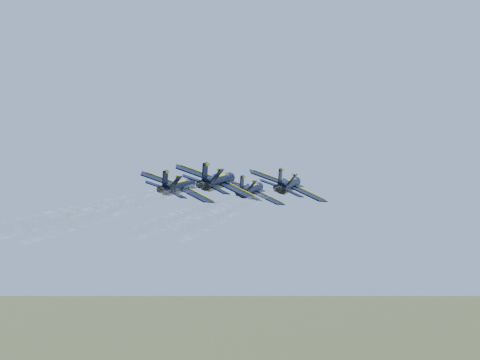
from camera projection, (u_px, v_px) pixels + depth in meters
The scene contains 8 objects.
jet_lead at pixel (251, 190), 128.26m from camera, with size 11.50×16.85×5.62m.
jet_left at pixel (179, 187), 117.62m from camera, with size 11.50×16.85×5.62m.
jet_right at pixel (289, 185), 113.71m from camera, with size 11.50×16.85×5.62m.
jet_slot at pixel (218, 181), 104.51m from camera, with size 11.50×16.85×5.62m.
smoke_trail_lead at pixel (196, 175), 93.45m from camera, with size 16.72×44.08×2.14m.
smoke_trail_left at pixel (87, 169), 82.81m from camera, with size 16.72×44.08×2.14m.
smoke_trail_right at pixel (240, 166), 78.90m from camera, with size 16.72×44.08×2.14m.
smoke_trail_slot at pixel (128, 157), 69.70m from camera, with size 16.72×44.08×2.14m.
Camera 1 is at (63.32, -100.40, 91.74)m, focal length 55.00 mm.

